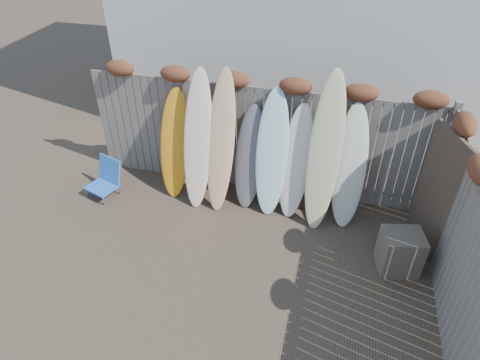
% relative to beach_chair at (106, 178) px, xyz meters
% --- Properties ---
extents(ground, '(80.00, 80.00, 0.00)m').
position_rel_beach_chair_xyz_m(ground, '(2.60, -1.57, -0.31)').
color(ground, '#493A2D').
extents(back_fence, '(6.05, 0.28, 2.24)m').
position_rel_beach_chair_xyz_m(back_fence, '(2.66, 0.82, 0.87)').
color(back_fence, slate).
rests_on(back_fence, ground).
extents(right_fence, '(0.28, 4.40, 2.24)m').
position_rel_beach_chair_xyz_m(right_fence, '(5.59, -1.32, 0.83)').
color(right_fence, slate).
rests_on(right_fence, ground).
extents(beach_chair, '(0.65, 0.67, 0.67)m').
position_rel_beach_chair_xyz_m(beach_chair, '(0.00, 0.00, 0.00)').
color(beach_chair, blue).
rests_on(beach_chair, ground).
extents(wooden_crate, '(0.65, 0.58, 0.66)m').
position_rel_beach_chair_xyz_m(wooden_crate, '(5.07, -0.63, 0.02)').
color(wooden_crate, '#4B4038').
rests_on(wooden_crate, ground).
extents(lattice_panel, '(0.54, 1.28, 2.03)m').
position_rel_beach_chair_xyz_m(lattice_panel, '(5.54, -0.26, 0.70)').
color(lattice_panel, '#362721').
rests_on(lattice_panel, ground).
extents(surfboard_0, '(0.54, 0.68, 1.90)m').
position_rel_beach_chair_xyz_m(surfboard_0, '(1.22, 0.44, 0.64)').
color(surfboard_0, orange).
rests_on(surfboard_0, ground).
extents(surfboard_1, '(0.51, 0.83, 2.32)m').
position_rel_beach_chair_xyz_m(surfboard_1, '(1.69, 0.33, 0.85)').
color(surfboard_1, '#F3DEC3').
rests_on(surfboard_1, ground).
extents(surfboard_2, '(0.49, 0.84, 2.35)m').
position_rel_beach_chair_xyz_m(surfboard_2, '(2.09, 0.34, 0.86)').
color(surfboard_2, '#FFB683').
rests_on(surfboard_2, ground).
extents(surfboard_3, '(0.53, 0.66, 1.76)m').
position_rel_beach_chair_xyz_m(surfboard_3, '(2.56, 0.45, 0.57)').
color(surfboard_3, slate).
rests_on(surfboard_3, ground).
extents(surfboard_4, '(0.58, 0.77, 2.09)m').
position_rel_beach_chair_xyz_m(surfboard_4, '(2.94, 0.41, 0.73)').
color(surfboard_4, '#AEDBE8').
rests_on(surfboard_4, ground).
extents(surfboard_5, '(0.55, 0.72, 1.89)m').
position_rel_beach_chair_xyz_m(surfboard_5, '(3.35, 0.40, 0.63)').
color(surfboard_5, white).
rests_on(surfboard_5, ground).
extents(surfboard_6, '(0.55, 0.89, 2.49)m').
position_rel_beach_chair_xyz_m(surfboard_6, '(3.79, 0.32, 0.94)').
color(surfboard_6, beige).
rests_on(surfboard_6, ground).
extents(surfboard_7, '(0.58, 0.75, 1.99)m').
position_rel_beach_chair_xyz_m(surfboard_7, '(4.21, 0.39, 0.68)').
color(surfboard_7, silver).
rests_on(surfboard_7, ground).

